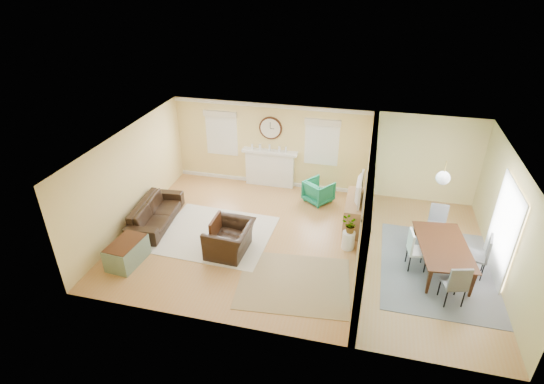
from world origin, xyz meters
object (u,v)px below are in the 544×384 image
object	(u,v)px
dining_table	(443,258)
eames_chair	(230,239)
sofa	(156,213)
green_chair	(319,191)
credenza	(354,213)

from	to	relation	value
dining_table	eames_chair	bearing A→B (deg)	88.84
sofa	dining_table	size ratio (longest dim) A/B	1.13
sofa	green_chair	distance (m)	4.62
green_chair	dining_table	size ratio (longest dim) A/B	0.38
green_chair	credenza	world-z (taller)	credenza
eames_chair	dining_table	size ratio (longest dim) A/B	0.60
credenza	sofa	bearing A→B (deg)	-167.54
eames_chair	sofa	bearing A→B (deg)	-104.87
green_chair	sofa	bearing A→B (deg)	64.51
sofa	eames_chair	size ratio (longest dim) A/B	1.90
sofa	dining_table	bearing A→B (deg)	-97.51
green_chair	eames_chair	bearing A→B (deg)	95.76
sofa	credenza	size ratio (longest dim) A/B	1.51
sofa	green_chair	bearing A→B (deg)	-67.09
sofa	green_chair	world-z (taller)	green_chair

